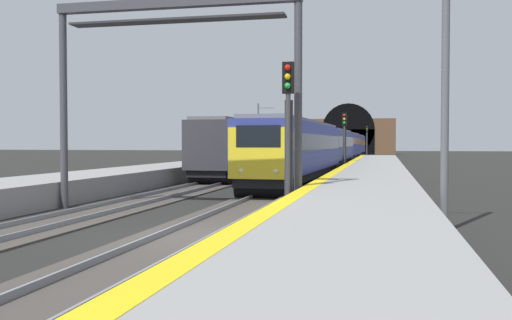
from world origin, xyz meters
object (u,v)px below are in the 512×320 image
at_px(railway_signal_near, 288,124).
at_px(railway_signal_mid, 344,137).
at_px(railway_signal_far, 367,138).
at_px(overhead_signal_gantry, 175,51).
at_px(catenary_mast_near, 258,131).
at_px(train_main_approaching, 338,146).
at_px(train_adjacent_platform, 273,145).
at_px(catenary_mast_far, 444,86).

xyz_separation_m(railway_signal_near, railway_signal_mid, (27.52, -0.00, -0.17)).
relative_size(railway_signal_mid, railway_signal_far, 0.89).
distance_m(railway_signal_near, railway_signal_mid, 27.52).
xyz_separation_m(railway_signal_far, overhead_signal_gantry, (-86.52, 4.30, 2.54)).
xyz_separation_m(overhead_signal_gantry, catenary_mast_near, (55.46, 9.05, -1.87)).
distance_m(train_main_approaching, train_adjacent_platform, 12.18).
distance_m(train_main_approaching, railway_signal_mid, 16.27).
bearing_deg(train_main_approaching, railway_signal_near, 4.07).
xyz_separation_m(train_main_approaching, railway_signal_far, (43.70, -1.81, 1.16)).
bearing_deg(catenary_mast_far, catenary_mast_near, 17.22).
height_order(train_adjacent_platform, overhead_signal_gantry, overhead_signal_gantry).
height_order(train_adjacent_platform, railway_signal_mid, train_adjacent_platform).
bearing_deg(railway_signal_mid, railway_signal_near, 0.00).
relative_size(railway_signal_near, catenary_mast_far, 0.65).
distance_m(train_main_approaching, catenary_mast_far, 46.35).
relative_size(railway_signal_near, railway_signal_far, 0.94).
bearing_deg(catenary_mast_near, overhead_signal_gantry, -170.73).
relative_size(train_main_approaching, overhead_signal_gantry, 8.35).
xyz_separation_m(train_main_approaching, catenary_mast_far, (-45.84, -6.57, 1.93)).
bearing_deg(railway_signal_mid, train_main_approaching, -173.59).
xyz_separation_m(train_main_approaching, railway_signal_near, (-43.66, -1.81, 0.99)).
relative_size(railway_signal_mid, catenary_mast_near, 0.63).
bearing_deg(train_adjacent_platform, overhead_signal_gantry, -175.13).
xyz_separation_m(train_main_approaching, overhead_signal_gantry, (-42.83, 2.49, 3.70)).
relative_size(train_adjacent_platform, railway_signal_near, 7.70).
height_order(catenary_mast_near, catenary_mast_far, catenary_mast_far).
height_order(train_main_approaching, catenary_mast_near, catenary_mast_near).
xyz_separation_m(train_main_approaching, catenary_mast_near, (12.63, 11.54, 1.83)).
bearing_deg(train_adjacent_platform, train_main_approaching, -23.74).
xyz_separation_m(railway_signal_near, overhead_signal_gantry, (0.84, 4.30, 2.71)).
relative_size(overhead_signal_gantry, catenary_mast_far, 1.17).
height_order(railway_signal_near, overhead_signal_gantry, overhead_signal_gantry).
bearing_deg(railway_signal_mid, catenary_mast_near, -155.10).
distance_m(railway_signal_mid, catenary_mast_far, 30.09).
distance_m(railway_signal_mid, overhead_signal_gantry, 27.18).
bearing_deg(railway_signal_near, overhead_signal_gantry, -101.02).
distance_m(railway_signal_near, catenary_mast_far, 5.32).
bearing_deg(catenary_mast_far, train_main_approaching, 8.16).
bearing_deg(overhead_signal_gantry, railway_signal_mid, -9.16).
bearing_deg(railway_signal_near, catenary_mast_near, -166.65).
distance_m(railway_signal_far, catenary_mast_near, 33.82).
relative_size(train_main_approaching, train_adjacent_platform, 1.94).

